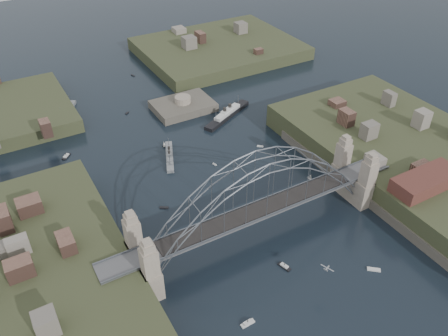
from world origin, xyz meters
TOP-DOWN VIEW (x-y plane):
  - ground at (0.00, 0.00)m, footprint 500.00×500.00m
  - bridge at (0.00, 0.00)m, footprint 84.00×13.80m
  - shore_west at (-57.32, 0.00)m, footprint 50.50×90.00m
  - shore_east at (57.32, 0.00)m, footprint 50.50×90.00m
  - headland_ne at (50.00, 110.00)m, footprint 70.00×55.00m
  - fort_island at (12.00, 70.00)m, footprint 22.00×16.00m
  - wharf_shed at (44.00, -14.00)m, footprint 20.00×8.00m
  - finger_pier at (39.00, -28.00)m, footprint 4.00×22.00m
  - naval_cruiser_near at (-5.83, 43.23)m, footprint 8.29×16.16m
  - naval_cruiser_far at (-27.26, 88.88)m, footprint 10.70×15.17m
  - ocean_liner at (23.77, 56.97)m, footprint 23.75×14.18m
  - aeroplane at (2.96, -22.69)m, footprint 1.82×3.12m
  - small_boat_a at (-17.31, 21.66)m, footprint 2.46×2.06m
  - small_boat_b at (4.97, 32.69)m, footprint 0.94×1.64m
  - small_boat_c at (-0.78, -12.73)m, footprint 2.05×3.61m
  - small_boat_d at (23.24, 34.11)m, footprint 2.01×1.93m
  - small_boat_e at (-34.68, 60.44)m, footprint 3.53×3.60m
  - small_boat_f at (-4.69, 50.02)m, footprint 1.37×1.51m
  - small_boat_g at (17.45, -24.20)m, footprint 3.07×2.83m
  - small_boat_h at (-7.65, 77.67)m, footprint 1.74×1.62m
  - small_boat_i at (26.49, 11.63)m, footprint 1.16×2.32m
  - small_boat_j at (-16.97, -21.79)m, footprint 3.25×1.17m
  - small_boat_k at (5.97, 107.60)m, footprint 1.28×2.20m
  - small_boat_l at (-45.42, 30.59)m, footprint 1.39×2.94m

SIDE VIEW (x-z plane):
  - fort_island at x=12.00m, z-range -5.04..4.36m
  - ground at x=0.00m, z-range 0.00..0.00m
  - small_boat_a at x=-17.31m, z-range -0.08..0.38m
  - small_boat_b at x=4.97m, z-range -0.08..0.38m
  - small_boat_d at x=23.24m, z-range -0.08..0.38m
  - small_boat_g at x=17.45m, z-range -0.08..0.38m
  - small_boat_h at x=-7.65m, z-range -0.08..0.38m
  - small_boat_k at x=5.97m, z-range -0.08..0.38m
  - small_boat_e at x=-34.68m, z-range -0.43..0.99m
  - small_boat_c at x=-0.78m, z-range -0.43..0.99m
  - small_boat_j at x=-16.97m, z-range -0.43..0.99m
  - small_boat_l at x=-45.42m, z-range -0.43..0.99m
  - finger_pier at x=39.00m, z-range 0.00..1.40m
  - headland_ne at x=50.00m, z-range -4.00..5.50m
  - naval_cruiser_near at x=-5.83m, z-range -1.71..3.25m
  - naval_cruiser_far at x=-27.26m, z-range -1.92..3.65m
  - small_boat_i at x=26.49m, z-range -0.29..2.08m
  - ocean_liner at x=23.77m, z-range -2.11..4.00m
  - small_boat_f at x=-4.69m, z-range -0.13..2.25m
  - shore_west at x=-57.32m, z-range -4.03..7.97m
  - shore_east at x=57.32m, z-range -4.03..7.97m
  - aeroplane at x=2.96m, z-range 7.03..7.51m
  - wharf_shed at x=44.00m, z-range 8.00..12.00m
  - bridge at x=0.00m, z-range 0.02..24.62m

